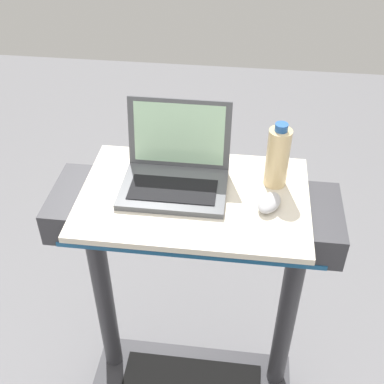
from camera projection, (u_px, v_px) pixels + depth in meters
The scene contains 4 objects.
desk_board at pixel (194, 197), 1.52m from camera, with size 0.69×0.46×0.02m, color beige.
laptop at pixel (176, 170), 1.52m from camera, with size 0.32×0.26×0.24m.
computer_mouse at pixel (269, 203), 1.45m from camera, with size 0.06×0.10×0.03m, color #B2B2B7.
water_bottle at pixel (278, 157), 1.49m from camera, with size 0.07×0.07×0.21m.
Camera 1 is at (0.14, -0.47, 2.03)m, focal length 46.61 mm.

